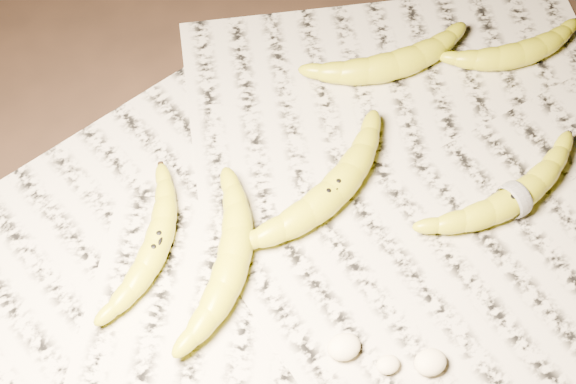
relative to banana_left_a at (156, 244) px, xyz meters
name	(u,v)px	position (x,y,z in m)	size (l,w,h in m)	color
ground	(319,237)	(0.18, -0.05, -0.02)	(3.00, 3.00, 0.00)	black
newspaper_patch	(342,241)	(0.20, -0.07, -0.02)	(0.90, 0.70, 0.01)	#B8B19D
banana_left_a	(156,244)	(0.00, 0.00, 0.00)	(0.18, 0.05, 0.03)	gold
banana_left_b	(232,260)	(0.07, -0.05, 0.00)	(0.20, 0.06, 0.04)	gold
banana_center	(332,192)	(0.21, -0.01, 0.00)	(0.22, 0.06, 0.04)	gold
banana_taped	(515,198)	(0.40, -0.10, 0.00)	(0.21, 0.06, 0.04)	gold
banana_upper_a	(394,63)	(0.37, 0.14, 0.00)	(0.20, 0.06, 0.04)	gold
banana_upper_b	(519,52)	(0.53, 0.09, 0.00)	(0.17, 0.06, 0.03)	gold
measuring_tape	(515,198)	(0.40, -0.10, 0.00)	(0.04, 0.04, 0.00)	white
flesh_chunk_a	(344,345)	(0.15, -0.19, -0.01)	(0.04, 0.03, 0.02)	#F8ECC0
flesh_chunk_b	(431,361)	(0.22, -0.24, -0.01)	(0.03, 0.03, 0.02)	#F8ECC0
flesh_chunk_c	(388,363)	(0.18, -0.22, -0.01)	(0.03, 0.02, 0.01)	#F8ECC0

